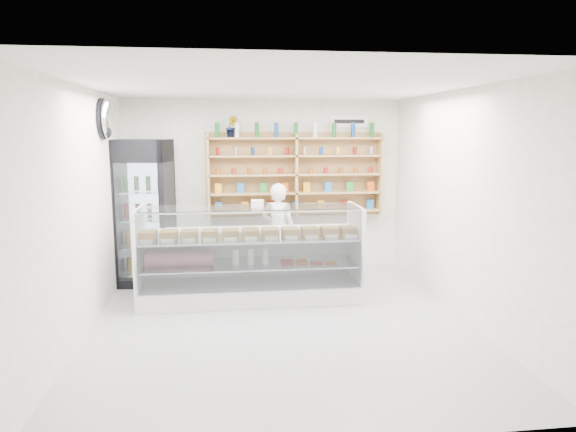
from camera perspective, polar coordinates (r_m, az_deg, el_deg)
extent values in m
plane|color=#9C9CA0|center=(6.35, -0.78, -11.72)|extent=(5.00, 5.00, 0.00)
plane|color=white|center=(5.95, -0.85, 14.32)|extent=(5.00, 5.00, 0.00)
plane|color=white|center=(8.47, -2.65, 3.35)|extent=(4.50, 0.00, 4.50)
plane|color=white|center=(3.57, 3.55, -5.02)|extent=(4.50, 0.00, 4.50)
plane|color=white|center=(6.18, -22.05, 0.43)|extent=(0.00, 5.00, 5.00)
plane|color=white|center=(6.62, 18.92, 1.17)|extent=(0.00, 5.00, 5.00)
cube|color=white|center=(7.14, -4.15, -8.29)|extent=(2.97, 0.84, 0.25)
cube|color=white|center=(7.40, -4.35, -4.15)|extent=(2.97, 0.05, 0.62)
cube|color=silver|center=(7.03, -4.19, -5.33)|extent=(2.85, 0.74, 0.02)
cube|color=silver|center=(6.95, -4.23, -2.40)|extent=(2.91, 0.78, 0.02)
cube|color=silver|center=(6.58, -4.04, -4.00)|extent=(2.91, 0.12, 1.04)
cube|color=silver|center=(6.83, -4.25, 0.94)|extent=(2.91, 0.59, 0.01)
imported|color=white|center=(8.03, -1.07, -1.66)|extent=(0.65, 0.56, 1.50)
cube|color=black|center=(8.00, -15.63, 0.40)|extent=(0.87, 0.85, 2.17)
cube|color=#2A0433|center=(7.56, -16.01, 6.91)|extent=(0.76, 0.12, 0.30)
cube|color=silver|center=(7.65, -15.67, -0.75)|extent=(0.65, 0.09, 1.72)
cube|color=#A98D4F|center=(8.27, -8.82, 4.43)|extent=(0.04, 0.28, 1.33)
cube|color=#A98D4F|center=(8.34, 0.86, 4.58)|extent=(0.04, 0.28, 1.33)
cube|color=#A98D4F|center=(8.65, 10.12, 4.60)|extent=(0.04, 0.28, 1.33)
cube|color=#A98D4F|center=(8.41, 0.85, 0.57)|extent=(2.80, 0.28, 0.03)
cube|color=#A98D4F|center=(8.37, 0.86, 2.60)|extent=(2.80, 0.28, 0.03)
cube|color=#A98D4F|center=(8.34, 0.86, 4.65)|extent=(2.80, 0.28, 0.03)
cube|color=#A98D4F|center=(8.32, 0.87, 6.70)|extent=(2.80, 0.28, 0.03)
cube|color=#A98D4F|center=(8.31, 0.87, 8.63)|extent=(2.80, 0.28, 0.03)
imported|color=#1E6626|center=(8.24, -6.28, 9.85)|extent=(0.20, 0.17, 0.34)
ellipsoid|color=silver|center=(7.26, -19.50, 10.13)|extent=(0.15, 0.50, 0.50)
cube|color=white|center=(8.61, 6.80, 10.39)|extent=(0.62, 0.03, 0.20)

